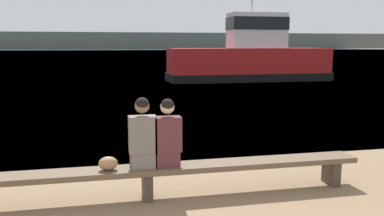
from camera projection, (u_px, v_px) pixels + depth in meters
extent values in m
plane|color=teal|center=(96.00, 52.00, 123.37)|extent=(240.00, 240.00, 0.00)
cube|color=#4C4C42|center=(94.00, 41.00, 189.33)|extent=(600.00, 12.00, 7.33)
cube|color=brown|center=(147.00, 170.00, 5.94)|extent=(6.30, 0.43, 0.08)
cube|color=#42382D|center=(331.00, 172.00, 6.60)|extent=(0.12, 0.37, 0.37)
cube|color=#42382D|center=(147.00, 185.00, 5.97)|extent=(0.12, 0.37, 0.37)
cube|color=#70665B|center=(142.00, 159.00, 5.96)|extent=(0.32, 0.35, 0.21)
cube|color=#70665B|center=(143.00, 135.00, 5.83)|extent=(0.37, 0.22, 0.51)
sphere|color=#846047|center=(142.00, 106.00, 5.77)|extent=(0.20, 0.20, 0.20)
sphere|color=black|center=(142.00, 104.00, 5.75)|extent=(0.19, 0.19, 0.19)
cube|color=#56282D|center=(167.00, 157.00, 6.03)|extent=(0.32, 0.35, 0.21)
cube|color=#56282D|center=(168.00, 134.00, 5.91)|extent=(0.37, 0.22, 0.49)
sphere|color=beige|center=(167.00, 107.00, 5.85)|extent=(0.20, 0.20, 0.20)
sphere|color=black|center=(168.00, 105.00, 5.84)|extent=(0.18, 0.18, 0.18)
ellipsoid|color=#9E754C|center=(108.00, 163.00, 5.78)|extent=(0.26, 0.20, 0.19)
cube|color=#A81919|center=(249.00, 64.00, 25.33)|extent=(9.44, 2.72, 1.91)
cube|color=black|center=(248.00, 77.00, 25.44)|extent=(9.63, 2.83, 0.46)
cube|color=silver|center=(257.00, 31.00, 25.14)|extent=(3.31, 1.62, 2.04)
cube|color=black|center=(257.00, 24.00, 25.08)|extent=(3.38, 1.67, 0.73)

